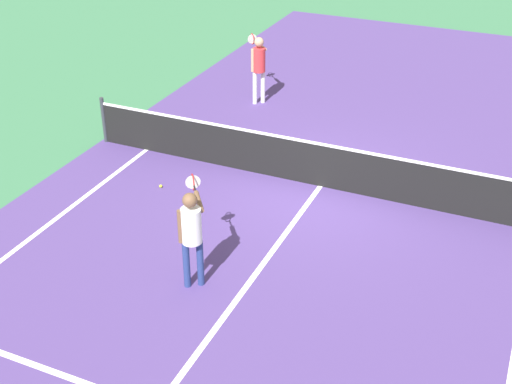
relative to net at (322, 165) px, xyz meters
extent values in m
plane|color=#38724C|center=(0.00, 0.00, -0.49)|extent=(60.00, 60.00, 0.00)
cube|color=#4C387A|center=(0.00, 0.00, -0.49)|extent=(10.62, 24.40, 0.00)
cube|color=white|center=(0.00, -3.20, -0.49)|extent=(0.10, 6.40, 0.01)
cylinder|color=#33383D|center=(-5.19, 0.00, 0.04)|extent=(0.09, 0.09, 1.07)
cube|color=black|center=(0.00, 0.00, -0.04)|extent=(10.37, 0.02, 0.91)
cube|color=white|center=(0.00, 0.00, 0.44)|extent=(10.37, 0.03, 0.05)
cylinder|color=navy|center=(-0.87, -3.97, -0.07)|extent=(0.11, 0.11, 0.84)
cylinder|color=navy|center=(-0.70, -3.84, -0.07)|extent=(0.11, 0.11, 0.84)
cylinder|color=white|center=(-0.79, -3.91, 0.64)|extent=(0.32, 0.32, 0.59)
sphere|color=brown|center=(-0.79, -3.91, 1.09)|extent=(0.23, 0.23, 0.23)
cylinder|color=brown|center=(-0.92, -4.01, 0.65)|extent=(0.08, 0.08, 0.57)
cylinder|color=brown|center=(-0.82, -3.57, 0.88)|extent=(0.41, 0.51, 0.08)
cylinder|color=black|center=(-1.06, -3.26, 0.88)|extent=(0.15, 0.19, 0.03)
torus|color=red|center=(-1.20, -3.07, 0.88)|extent=(0.19, 0.24, 0.28)
cylinder|color=silver|center=(-1.20, -3.07, 0.88)|extent=(0.20, 0.15, 0.25)
cylinder|color=white|center=(-2.99, 3.44, -0.07)|extent=(0.11, 0.11, 0.85)
cylinder|color=white|center=(-2.83, 3.60, -0.07)|extent=(0.11, 0.11, 0.85)
cylinder|color=red|center=(-2.91, 3.52, 0.66)|extent=(0.32, 0.32, 0.60)
sphere|color=tan|center=(-2.91, 3.52, 1.12)|extent=(0.24, 0.24, 0.24)
cylinder|color=tan|center=(-3.03, 3.40, 0.67)|extent=(0.08, 0.08, 0.58)
cylinder|color=tan|center=(-2.99, 3.85, 0.91)|extent=(0.47, 0.47, 0.08)
cylinder|color=black|center=(-3.27, 4.13, 0.91)|extent=(0.17, 0.18, 0.03)
torus|color=red|center=(-3.44, 4.30, 0.91)|extent=(0.21, 0.22, 0.28)
cylinder|color=silver|center=(-3.44, 4.30, 0.91)|extent=(0.18, 0.18, 0.25)
sphere|color=#CCE033|center=(-2.93, -1.37, -0.46)|extent=(0.07, 0.07, 0.07)
camera|label=1|loc=(3.69, -11.56, 6.29)|focal=47.95mm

